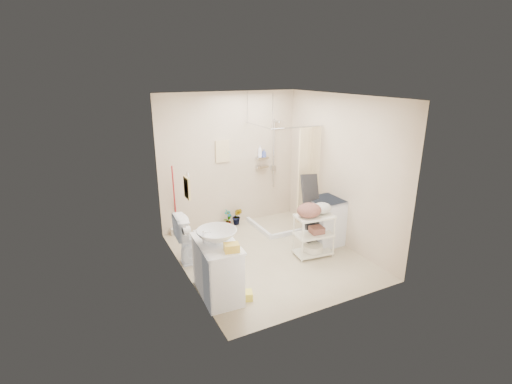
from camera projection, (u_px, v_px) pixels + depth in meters
floor at (268, 256)px, 6.21m from camera, size 3.20×3.20×0.00m
ceiling at (270, 96)px, 5.40m from camera, size 2.80×3.20×0.04m
wall_back at (230, 161)px, 7.16m from camera, size 2.80×0.04×2.60m
wall_front at (333, 216)px, 4.45m from camera, size 2.80×0.04×2.60m
wall_left at (182, 194)px, 5.21m from camera, size 0.04×3.20×2.60m
wall_right at (340, 171)px, 6.41m from camera, size 0.04×3.20×2.60m
vanity at (217, 269)px, 5.03m from camera, size 0.56×0.93×0.80m
sink at (217, 236)px, 4.87m from camera, size 0.68×0.68×0.19m
counter_basket at (232, 248)px, 4.64m from camera, size 0.21×0.18×0.10m
floor_basket at (245, 294)px, 5.02m from camera, size 0.35×0.31×0.16m
toilet at (201, 237)px, 5.97m from camera, size 0.83×0.50×0.82m
mop at (172, 201)px, 6.79m from camera, size 0.16×0.16×1.37m
potted_plant_a at (228, 218)px, 7.33m from camera, size 0.23×0.21×0.36m
potted_plant_b at (237, 216)px, 7.42m from camera, size 0.25×0.24×0.36m
hanging_towel at (223, 151)px, 7.02m from camera, size 0.28×0.03×0.42m
towel_ring at (187, 187)px, 4.99m from camera, size 0.04×0.22×0.34m
tp_holder at (186, 230)px, 5.45m from camera, size 0.08×0.12×0.14m
shower at (282, 174)px, 7.14m from camera, size 1.10×1.10×2.10m
shampoo_bottle_a at (260, 151)px, 7.34m from camera, size 0.10×0.10×0.23m
shampoo_bottle_b at (264, 153)px, 7.36m from camera, size 0.08×0.09×0.15m
washing_machine at (325, 221)px, 6.57m from camera, size 0.59×0.61×0.82m
laundry_rack at (314, 232)px, 6.12m from camera, size 0.66×0.43×0.85m
ironing_board at (312, 211)px, 6.38m from camera, size 0.39×0.18×1.32m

